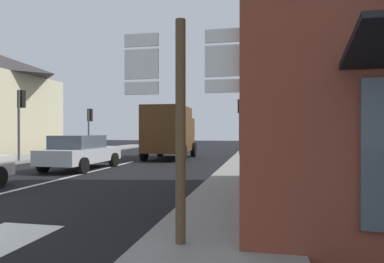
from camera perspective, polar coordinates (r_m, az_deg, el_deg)
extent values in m
plane|color=black|center=(16.83, -12.33, -5.55)|extent=(80.00, 80.00, 0.00)
cube|color=gray|center=(13.43, 9.05, -6.71)|extent=(2.25, 44.00, 0.14)
cube|color=silver|center=(13.29, -19.37, -7.07)|extent=(0.16, 12.00, 0.01)
cube|color=beige|center=(31.77, -25.97, -2.23)|extent=(4.64, 1.20, 0.70)
cube|color=#B7BABF|center=(15.54, -17.93, -3.74)|extent=(1.84, 4.24, 0.60)
cube|color=#47515B|center=(15.30, -18.41, -1.64)|extent=(1.60, 2.13, 0.55)
cylinder|color=black|center=(17.17, -18.14, -4.37)|extent=(0.23, 0.64, 0.64)
cylinder|color=black|center=(16.34, -12.85, -4.59)|extent=(0.23, 0.64, 0.64)
cylinder|color=black|center=(14.92, -23.49, -5.06)|extent=(0.23, 0.64, 0.64)
cylinder|color=black|center=(13.97, -17.67, -5.42)|extent=(0.23, 0.64, 0.64)
cube|color=#4C2D14|center=(19.70, -4.08, 0.39)|extent=(2.30, 3.76, 2.60)
cube|color=#4C2D14|center=(22.14, -2.52, -0.41)|extent=(2.12, 1.36, 2.00)
cube|color=#47515B|center=(22.19, -2.49, 1.66)|extent=(1.76, 0.15, 0.70)
cylinder|color=black|center=(22.39, -5.30, -2.96)|extent=(0.30, 0.91, 0.90)
cylinder|color=black|center=(21.91, 0.27, -3.03)|extent=(0.30, 0.91, 0.90)
cylinder|color=black|center=(19.13, -7.98, -3.50)|extent=(0.30, 0.91, 0.90)
cylinder|color=black|center=(18.57, -1.49, -3.61)|extent=(0.30, 0.91, 0.90)
cylinder|color=brown|center=(4.68, -1.93, -0.84)|extent=(0.14, 0.14, 3.20)
cube|color=white|center=(5.06, -8.41, 14.80)|extent=(0.50, 0.03, 0.18)
cube|color=black|center=(5.08, -8.34, 14.74)|extent=(0.43, 0.01, 0.13)
cube|color=white|center=(4.99, -8.41, 11.01)|extent=(0.50, 0.03, 0.42)
cube|color=black|center=(5.00, -8.33, 10.97)|extent=(0.43, 0.01, 0.32)
cube|color=white|center=(4.93, -8.41, 7.13)|extent=(0.50, 0.03, 0.18)
cube|color=black|center=(4.95, -8.33, 7.10)|extent=(0.43, 0.01, 0.13)
cube|color=white|center=(4.80, 5.22, 15.59)|extent=(0.50, 0.03, 0.18)
cube|color=black|center=(4.82, 5.25, 15.53)|extent=(0.43, 0.01, 0.13)
cube|color=white|center=(4.73, 5.22, 11.61)|extent=(0.50, 0.03, 0.42)
cube|color=black|center=(4.74, 5.24, 11.57)|extent=(0.43, 0.01, 0.32)
cube|color=white|center=(4.67, 5.22, 7.52)|extent=(0.50, 0.03, 0.18)
cube|color=black|center=(4.69, 5.24, 7.49)|extent=(0.43, 0.01, 0.13)
cylinder|color=#47474C|center=(22.53, 7.95, 0.64)|extent=(0.12, 0.12, 3.72)
cube|color=black|center=(22.78, 7.99, 4.19)|extent=(0.30, 0.28, 0.90)
sphere|color=red|center=(22.94, 8.01, 4.83)|extent=(0.18, 0.18, 0.18)
sphere|color=#3C2303|center=(22.92, 8.01, 4.14)|extent=(0.18, 0.18, 0.18)
sphere|color=black|center=(22.90, 8.01, 3.44)|extent=(0.18, 0.18, 0.18)
cylinder|color=#47474C|center=(19.57, -26.85, 0.74)|extent=(0.12, 0.12, 3.75)
cube|color=black|center=(19.79, -26.49, 4.86)|extent=(0.30, 0.28, 0.90)
sphere|color=red|center=(19.92, -26.25, 5.61)|extent=(0.18, 0.18, 0.18)
sphere|color=#3C2303|center=(19.90, -26.25, 4.81)|extent=(0.18, 0.18, 0.18)
sphere|color=black|center=(19.88, -26.24, 4.00)|extent=(0.18, 0.18, 0.18)
cylinder|color=#47474C|center=(25.59, -16.81, 0.04)|extent=(0.12, 0.12, 3.24)
cube|color=black|center=(25.79, -16.61, 2.64)|extent=(0.30, 0.28, 0.90)
sphere|color=red|center=(25.93, -16.46, 3.23)|extent=(0.18, 0.18, 0.18)
sphere|color=#3C2303|center=(25.92, -16.46, 2.61)|extent=(0.18, 0.18, 0.18)
sphere|color=black|center=(25.91, -16.46, 1.99)|extent=(0.18, 0.18, 0.18)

